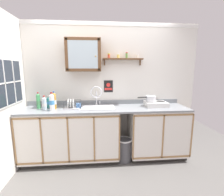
{
  "coord_description": "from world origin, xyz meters",
  "views": [
    {
      "loc": [
        -0.14,
        -2.38,
        1.61
      ],
      "look_at": [
        0.12,
        0.51,
        1.09
      ],
      "focal_mm": 26.04,
      "sensor_mm": 36.0,
      "label": 1
    }
  ],
  "objects_px": {
    "bottle_juice_amber_0": "(54,101)",
    "bottle_water_clear_1": "(44,103)",
    "dish_rack": "(72,106)",
    "warning_sign": "(108,86)",
    "trash_bin": "(124,149)",
    "sink": "(97,107)",
    "saucepan": "(151,98)",
    "mug": "(78,106)",
    "hot_plate_stove": "(156,104)",
    "wall_cabinet": "(84,55)",
    "bottle_soda_green_3": "(38,101)",
    "bottle_opaque_white_2": "(52,102)",
    "bottle_detergent_teal_4": "(49,102)"
  },
  "relations": [
    {
      "from": "bottle_water_clear_1",
      "to": "trash_bin",
      "type": "relative_size",
      "value": 0.58
    },
    {
      "from": "bottle_juice_amber_0",
      "to": "bottle_detergent_teal_4",
      "type": "xyz_separation_m",
      "value": [
        -0.11,
        0.07,
        -0.04
      ]
    },
    {
      "from": "bottle_juice_amber_0",
      "to": "mug",
      "type": "distance_m",
      "value": 0.41
    },
    {
      "from": "dish_rack",
      "to": "bottle_detergent_teal_4",
      "type": "bearing_deg",
      "value": 170.2
    },
    {
      "from": "warning_sign",
      "to": "bottle_water_clear_1",
      "type": "bearing_deg",
      "value": -163.05
    },
    {
      "from": "bottle_opaque_white_2",
      "to": "wall_cabinet",
      "type": "bearing_deg",
      "value": 29.71
    },
    {
      "from": "mug",
      "to": "saucepan",
      "type": "bearing_deg",
      "value": 1.14
    },
    {
      "from": "dish_rack",
      "to": "trash_bin",
      "type": "height_order",
      "value": "dish_rack"
    },
    {
      "from": "hot_plate_stove",
      "to": "bottle_detergent_teal_4",
      "type": "height_order",
      "value": "bottle_detergent_teal_4"
    },
    {
      "from": "bottle_detergent_teal_4",
      "to": "warning_sign",
      "type": "height_order",
      "value": "warning_sign"
    },
    {
      "from": "dish_rack",
      "to": "mug",
      "type": "distance_m",
      "value": 0.11
    },
    {
      "from": "dish_rack",
      "to": "warning_sign",
      "type": "bearing_deg",
      "value": 24.22
    },
    {
      "from": "warning_sign",
      "to": "trash_bin",
      "type": "distance_m",
      "value": 1.18
    },
    {
      "from": "bottle_juice_amber_0",
      "to": "mug",
      "type": "bearing_deg",
      "value": 2.39
    },
    {
      "from": "bottle_opaque_white_2",
      "to": "bottle_soda_green_3",
      "type": "distance_m",
      "value": 0.32
    },
    {
      "from": "saucepan",
      "to": "warning_sign",
      "type": "bearing_deg",
      "value": 161.55
    },
    {
      "from": "bottle_water_clear_1",
      "to": "bottle_opaque_white_2",
      "type": "height_order",
      "value": "bottle_opaque_white_2"
    },
    {
      "from": "bottle_water_clear_1",
      "to": "dish_rack",
      "type": "height_order",
      "value": "bottle_water_clear_1"
    },
    {
      "from": "bottle_soda_green_3",
      "to": "wall_cabinet",
      "type": "relative_size",
      "value": 0.47
    },
    {
      "from": "saucepan",
      "to": "wall_cabinet",
      "type": "distance_m",
      "value": 1.42
    },
    {
      "from": "bottle_soda_green_3",
      "to": "warning_sign",
      "type": "relative_size",
      "value": 1.26
    },
    {
      "from": "hot_plate_stove",
      "to": "bottle_water_clear_1",
      "type": "relative_size",
      "value": 1.61
    },
    {
      "from": "hot_plate_stove",
      "to": "wall_cabinet",
      "type": "distance_m",
      "value": 1.55
    },
    {
      "from": "bottle_water_clear_1",
      "to": "wall_cabinet",
      "type": "distance_m",
      "value": 1.06
    },
    {
      "from": "sink",
      "to": "dish_rack",
      "type": "relative_size",
      "value": 2.1
    },
    {
      "from": "hot_plate_stove",
      "to": "saucepan",
      "type": "xyz_separation_m",
      "value": [
        -0.1,
        0.02,
        0.1
      ]
    },
    {
      "from": "saucepan",
      "to": "bottle_detergent_teal_4",
      "type": "distance_m",
      "value": 1.8
    },
    {
      "from": "warning_sign",
      "to": "saucepan",
      "type": "bearing_deg",
      "value": -18.45
    },
    {
      "from": "mug",
      "to": "wall_cabinet",
      "type": "bearing_deg",
      "value": 56.04
    },
    {
      "from": "bottle_soda_green_3",
      "to": "hot_plate_stove",
      "type": "bearing_deg",
      "value": -0.73
    },
    {
      "from": "bottle_water_clear_1",
      "to": "trash_bin",
      "type": "xyz_separation_m",
      "value": [
        1.34,
        -0.09,
        -0.84
      ]
    },
    {
      "from": "bottle_detergent_teal_4",
      "to": "warning_sign",
      "type": "relative_size",
      "value": 0.99
    },
    {
      "from": "mug",
      "to": "wall_cabinet",
      "type": "distance_m",
      "value": 0.88
    },
    {
      "from": "bottle_soda_green_3",
      "to": "wall_cabinet",
      "type": "distance_m",
      "value": 1.11
    },
    {
      "from": "hot_plate_stove",
      "to": "warning_sign",
      "type": "relative_size",
      "value": 1.7
    },
    {
      "from": "hot_plate_stove",
      "to": "bottle_soda_green_3",
      "type": "xyz_separation_m",
      "value": [
        -2.06,
        0.03,
        0.08
      ]
    },
    {
      "from": "bottle_detergent_teal_4",
      "to": "warning_sign",
      "type": "xyz_separation_m",
      "value": [
        1.05,
        0.22,
        0.24
      ]
    },
    {
      "from": "saucepan",
      "to": "sink",
      "type": "bearing_deg",
      "value": -179.57
    },
    {
      "from": "sink",
      "to": "saucepan",
      "type": "relative_size",
      "value": 1.72
    },
    {
      "from": "sink",
      "to": "warning_sign",
      "type": "distance_m",
      "value": 0.48
    },
    {
      "from": "trash_bin",
      "to": "warning_sign",
      "type": "bearing_deg",
      "value": 121.01
    },
    {
      "from": "saucepan",
      "to": "trash_bin",
      "type": "height_order",
      "value": "saucepan"
    },
    {
      "from": "hot_plate_stove",
      "to": "wall_cabinet",
      "type": "relative_size",
      "value": 0.64
    },
    {
      "from": "saucepan",
      "to": "dish_rack",
      "type": "bearing_deg",
      "value": -178.35
    },
    {
      "from": "wall_cabinet",
      "to": "warning_sign",
      "type": "distance_m",
      "value": 0.72
    },
    {
      "from": "sink",
      "to": "dish_rack",
      "type": "bearing_deg",
      "value": -175.59
    },
    {
      "from": "sink",
      "to": "bottle_juice_amber_0",
      "type": "xyz_separation_m",
      "value": [
        -0.73,
        -0.04,
        0.14
      ]
    },
    {
      "from": "dish_rack",
      "to": "warning_sign",
      "type": "height_order",
      "value": "warning_sign"
    },
    {
      "from": "bottle_juice_amber_0",
      "to": "bottle_water_clear_1",
      "type": "distance_m",
      "value": 0.16
    },
    {
      "from": "sink",
      "to": "warning_sign",
      "type": "xyz_separation_m",
      "value": [
        0.22,
        0.26,
        0.34
      ]
    }
  ]
}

